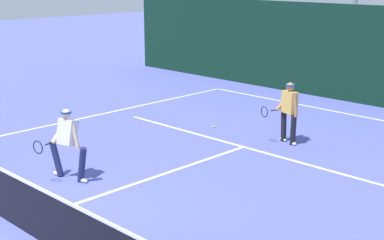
# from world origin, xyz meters

# --- Properties ---
(ground_plane) EXTENTS (80.00, 80.00, 0.00)m
(ground_plane) POSITION_xyz_m (0.00, 0.00, 0.00)
(ground_plane) COLOR #555EBC
(court_line_baseline_far) EXTENTS (10.86, 0.10, 0.01)m
(court_line_baseline_far) POSITION_xyz_m (0.00, 11.50, 0.00)
(court_line_baseline_far) COLOR white
(court_line_baseline_far) RESTS_ON ground_plane
(court_line_service) EXTENTS (8.85, 0.10, 0.01)m
(court_line_service) POSITION_xyz_m (0.00, 6.47, 0.00)
(court_line_service) COLOR white
(court_line_service) RESTS_ON ground_plane
(court_line_centre) EXTENTS (0.10, 6.40, 0.01)m
(court_line_centre) POSITION_xyz_m (0.00, 3.20, 0.00)
(court_line_centre) COLOR white
(court_line_centre) RESTS_ON ground_plane
(tennis_net) EXTENTS (11.90, 0.09, 1.05)m
(tennis_net) POSITION_xyz_m (0.00, 0.00, 0.51)
(tennis_net) COLOR #1E4723
(tennis_net) RESTS_ON ground_plane
(player_near) EXTENTS (1.10, 0.89, 1.58)m
(player_near) POSITION_xyz_m (-1.26, 2.00, 0.87)
(player_near) COLOR #1E234C
(player_near) RESTS_ON ground_plane
(player_far) EXTENTS (0.92, 0.87, 1.63)m
(player_far) POSITION_xyz_m (0.59, 7.57, 0.90)
(player_far) COLOR black
(player_far) RESTS_ON ground_plane
(tennis_ball) EXTENTS (0.07, 0.07, 0.07)m
(tennis_ball) POSITION_xyz_m (-1.79, 7.28, 0.03)
(tennis_ball) COLOR #D1E033
(tennis_ball) RESTS_ON ground_plane
(back_fence_windscreen) EXTENTS (23.10, 0.12, 3.34)m
(back_fence_windscreen) POSITION_xyz_m (0.00, 13.13, 1.67)
(back_fence_windscreen) COLOR black
(back_fence_windscreen) RESTS_ON ground_plane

